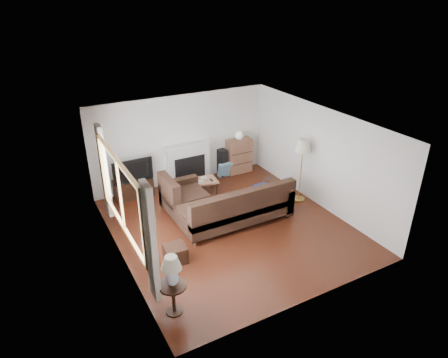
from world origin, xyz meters
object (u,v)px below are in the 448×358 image
coffee_table (199,187)px  sectional_sofa (235,205)px  floor_lamp (301,170)px  side_table (174,299)px  tv_stand (134,188)px  bookshelf (239,156)px

coffee_table → sectional_sofa: bearing=-76.9°
floor_lamp → side_table: (-4.36, -2.17, -0.54)m
floor_lamp → coffee_table: bearing=144.5°
sectional_sofa → side_table: 3.10m
tv_stand → bookshelf: 3.23m
coffee_table → side_table: size_ratio=1.68×
floor_lamp → tv_stand: bearing=149.3°
sectional_sofa → tv_stand: bearing=125.8°
coffee_table → side_table: 4.32m
tv_stand → bookshelf: bearing=0.6°
tv_stand → side_table: bearing=-98.3°
sectional_sofa → side_table: (-2.35, -2.00, -0.17)m
bookshelf → coffee_table: 1.82m
bookshelf → coffee_table: bookshelf is taller
floor_lamp → side_table: bearing=-153.5°
tv_stand → coffee_table: bearing=-23.2°
coffee_table → floor_lamp: bearing=-27.2°
bookshelf → floor_lamp: bearing=-77.5°
tv_stand → side_table: size_ratio=1.68×
floor_lamp → sectional_sofa: bearing=-175.2°
tv_stand → bookshelf: size_ratio=0.96×
tv_stand → side_table: 4.42m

